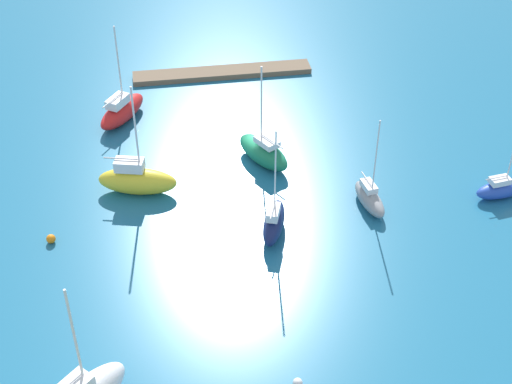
{
  "coord_description": "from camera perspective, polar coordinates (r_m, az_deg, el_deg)",
  "views": [
    {
      "loc": [
        8.63,
        63.17,
        44.14
      ],
      "look_at": [
        0.0,
        7.69,
        1.5
      ],
      "focal_mm": 52.51,
      "sensor_mm": 36.0,
      "label": 1
    }
  ],
  "objects": [
    {
      "name": "sailboat_red_off_beacon",
      "position": [
        84.58,
        -10.18,
        6.15
      ],
      "size": [
        6.31,
        7.74,
        11.14
      ],
      "rotation": [
        0.0,
        0.0,
        4.12
      ],
      "color": "red",
      "rests_on": "water"
    },
    {
      "name": "sailboat_green_center_basin",
      "position": [
        76.25,
        0.57,
        3.1
      ],
      "size": [
        5.68,
        7.37,
        10.89
      ],
      "rotation": [
        0.0,
        0.0,
        5.23
      ],
      "color": "#19724C",
      "rests_on": "water"
    },
    {
      "name": "mooring_buoy_orange",
      "position": [
        69.38,
        -15.35,
        -3.46
      ],
      "size": [
        0.83,
        0.83,
        0.83
      ],
      "primitive_type": "sphere",
      "color": "orange",
      "rests_on": "water"
    },
    {
      "name": "water",
      "position": [
        77.54,
        -0.87,
        2.51
      ],
      "size": [
        160.0,
        160.0,
        0.0
      ],
      "primitive_type": "plane",
      "color": "#1E668C",
      "rests_on": "ground"
    },
    {
      "name": "sailboat_gray_lone_south",
      "position": [
        71.4,
        8.64,
        -0.44
      ],
      "size": [
        2.56,
        5.73,
        9.76
      ],
      "rotation": [
        0.0,
        0.0,
        1.72
      ],
      "color": "gray",
      "rests_on": "water"
    },
    {
      "name": "pier_dock",
      "position": [
        93.03,
        -2.58,
        9.08
      ],
      "size": [
        21.78,
        2.81,
        0.65
      ],
      "primitive_type": "cube",
      "color": "brown",
      "rests_on": "ground"
    },
    {
      "name": "sailboat_blue_far_south",
      "position": [
        75.66,
        18.19,
        0.25
      ],
      "size": [
        5.56,
        2.65,
        7.63
      ],
      "rotation": [
        0.0,
        0.0,
        3.28
      ],
      "color": "#2347B2",
      "rests_on": "water"
    },
    {
      "name": "sailboat_navy_near_pier",
      "position": [
        67.35,
        1.37,
        -2.27
      ],
      "size": [
        3.61,
        6.3,
        10.79
      ],
      "rotation": [
        0.0,
        0.0,
        4.38
      ],
      "color": "#141E4C",
      "rests_on": "water"
    },
    {
      "name": "mooring_buoy_white",
      "position": [
        55.99,
        3.19,
        -14.3
      ],
      "size": [
        0.72,
        0.72,
        0.72
      ],
      "primitive_type": "sphere",
      "color": "white",
      "rests_on": "water"
    },
    {
      "name": "sailboat_yellow_by_breakwater",
      "position": [
        72.97,
        -9.06,
        0.94
      ],
      "size": [
        8.04,
        4.24,
        11.71
      ],
      "rotation": [
        0.0,
        0.0,
        2.9
      ],
      "color": "yellow",
      "rests_on": "water"
    }
  ]
}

